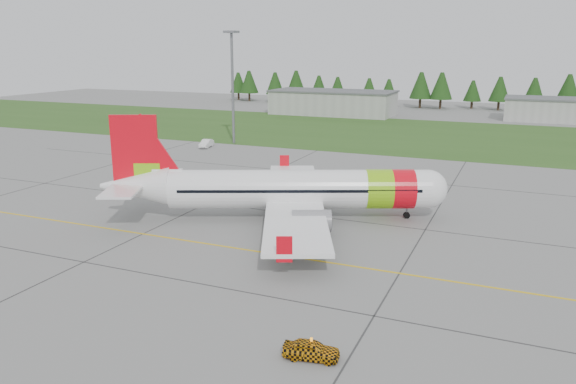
% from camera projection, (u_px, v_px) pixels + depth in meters
% --- Properties ---
extents(ground, '(320.00, 320.00, 0.00)m').
position_uv_depth(ground, '(242.00, 292.00, 41.53)').
color(ground, gray).
rests_on(ground, ground).
extents(aircraft, '(34.35, 32.61, 10.95)m').
position_uv_depth(aircraft, '(291.00, 190.00, 58.46)').
color(aircraft, white).
rests_on(aircraft, ground).
extents(follow_me_car, '(1.36, 1.52, 3.33)m').
position_uv_depth(follow_me_car, '(311.00, 333.00, 32.19)').
color(follow_me_car, '#FFAB0E').
rests_on(follow_me_car, ground).
extents(service_van, '(1.75, 1.69, 4.31)m').
position_uv_depth(service_van, '(206.00, 135.00, 100.76)').
color(service_van, white).
rests_on(service_van, ground).
extents(grass_strip, '(320.00, 50.00, 0.03)m').
position_uv_depth(grass_strip, '(428.00, 136.00, 114.58)').
color(grass_strip, '#30561E').
rests_on(grass_strip, ground).
extents(taxi_guideline, '(120.00, 0.25, 0.02)m').
position_uv_depth(taxi_guideline, '(285.00, 256.00, 48.65)').
color(taxi_guideline, gold).
rests_on(taxi_guideline, ground).
extents(hangar_west, '(32.00, 14.00, 6.00)m').
position_uv_depth(hangar_west, '(333.00, 103.00, 150.14)').
color(hangar_west, '#A8A8A3').
rests_on(hangar_west, ground).
extents(hangar_east, '(24.00, 12.00, 5.20)m').
position_uv_depth(hangar_east, '(558.00, 110.00, 136.53)').
color(hangar_east, '#A8A8A3').
rests_on(hangar_east, ground).
extents(floodlight_mast, '(0.50, 0.50, 20.00)m').
position_uv_depth(floodlight_mast, '(233.00, 90.00, 102.82)').
color(floodlight_mast, slate).
rests_on(floodlight_mast, ground).
extents(treeline, '(160.00, 8.00, 10.00)m').
position_uv_depth(treeline, '(462.00, 92.00, 163.22)').
color(treeline, '#1C3F14').
rests_on(treeline, ground).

